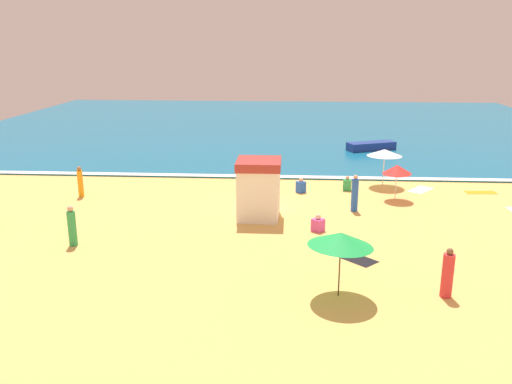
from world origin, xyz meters
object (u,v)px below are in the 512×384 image
at_px(beachgoer_6, 318,224).
at_px(beach_umbrella_3, 341,239).
at_px(beachgoer_5, 80,182).
at_px(beach_umbrella_1, 397,169).
at_px(beachgoer_7, 72,227).
at_px(beach_umbrella_0, 253,158).
at_px(beach_umbrella_2, 385,153).
at_px(beachgoer_0, 448,274).
at_px(beachgoer_3, 347,184).
at_px(beachgoer_2, 355,194).
at_px(beachgoer_4, 301,186).
at_px(small_boat_0, 371,146).
at_px(lifeguard_cabana, 259,189).

bearing_deg(beachgoer_6, beach_umbrella_3, -86.47).
bearing_deg(beachgoer_5, beach_umbrella_1, 1.87).
relative_size(beach_umbrella_1, beachgoer_7, 1.25).
height_order(beach_umbrella_0, beach_umbrella_2, beach_umbrella_0).
xyz_separation_m(beachgoer_0, beachgoer_3, (-2.03, 13.36, -0.46)).
bearing_deg(beachgoer_0, beach_umbrella_1, 87.91).
bearing_deg(beach_umbrella_3, beach_umbrella_2, 75.22).
relative_size(beachgoer_2, beachgoer_4, 2.21).
relative_size(beachgoer_2, beachgoer_7, 1.08).
bearing_deg(beachgoer_7, beachgoer_2, 24.06).
distance_m(beach_umbrella_2, beachgoer_6, 9.44).
height_order(beach_umbrella_3, beachgoer_0, beach_umbrella_3).
bearing_deg(beachgoer_3, beachgoer_6, -106.02).
distance_m(beach_umbrella_2, beachgoer_5, 17.66).
distance_m(beachgoer_0, beachgoer_2, 9.62).
distance_m(beach_umbrella_1, beachgoer_6, 7.10).
bearing_deg(beachgoer_4, beachgoer_2, -51.18).
bearing_deg(small_boat_0, beach_umbrella_3, -100.49).
bearing_deg(beachgoer_4, beach_umbrella_2, 19.93).
bearing_deg(beach_umbrella_2, lifeguard_cabana, -137.55).
distance_m(beachgoer_0, beachgoer_3, 13.52).
distance_m(beach_umbrella_1, beachgoer_7, 16.94).
height_order(beach_umbrella_2, beachgoer_6, beach_umbrella_2).
bearing_deg(beach_umbrella_1, beach_umbrella_0, 176.52).
relative_size(lifeguard_cabana, beach_umbrella_2, 1.30).
relative_size(beachgoer_0, beachgoer_3, 2.04).
xyz_separation_m(beachgoer_2, small_boat_0, (3.07, 15.66, -0.49)).
distance_m(beach_umbrella_0, small_boat_0, 15.59).
relative_size(lifeguard_cabana, beachgoer_4, 3.38).
distance_m(beach_umbrella_3, beachgoer_4, 13.06).
relative_size(lifeguard_cabana, beachgoer_2, 1.53).
height_order(lifeguard_cabana, beachgoer_7, lifeguard_cabana).
bearing_deg(small_boat_0, beachgoer_6, -105.11).
distance_m(beach_umbrella_2, small_boat_0, 10.69).
height_order(beach_umbrella_1, small_boat_0, beach_umbrella_1).
bearing_deg(lifeguard_cabana, beachgoer_4, 65.41).
relative_size(beachgoer_5, small_boat_0, 0.43).
height_order(beachgoer_0, beachgoer_3, beachgoer_0).
bearing_deg(beachgoer_3, beachgoer_5, -171.22).
relative_size(beachgoer_6, beachgoer_7, 0.46).
distance_m(lifeguard_cabana, beach_umbrella_3, 8.83).
relative_size(beach_umbrella_3, beachgoer_2, 1.64).
bearing_deg(beach_umbrella_1, beachgoer_3, 144.45).
bearing_deg(beach_umbrella_1, beachgoer_0, -92.09).
bearing_deg(beachgoer_6, lifeguard_cabana, 148.46).
bearing_deg(beach_umbrella_3, small_boat_0, 79.51).
relative_size(beachgoer_3, beachgoer_6, 1.06).
bearing_deg(small_boat_0, lifeguard_cabana, -114.89).
bearing_deg(beach_umbrella_0, beachgoer_5, -173.73).
relative_size(beachgoer_4, small_boat_0, 0.22).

